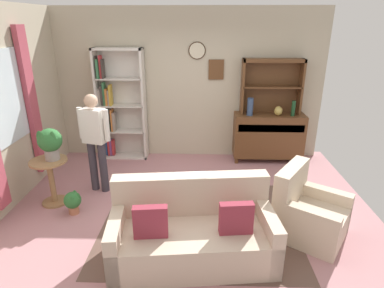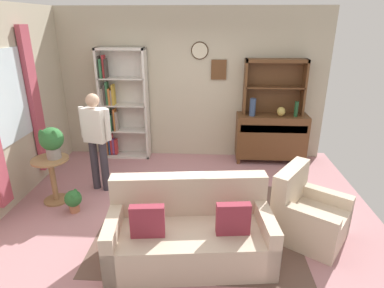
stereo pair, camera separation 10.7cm
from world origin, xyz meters
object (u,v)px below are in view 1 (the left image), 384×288
(sideboard_hutch, at_px, (272,79))
(coffee_table, at_px, (200,193))
(sideboard, at_px, (268,135))
(potted_plant_large, at_px, (50,142))
(book_stack, at_px, (198,185))
(plant_stand, at_px, (51,177))
(bookshelf, at_px, (117,107))
(potted_plant_small, at_px, (73,201))
(couch_floral, at_px, (192,233))
(vase_round, at_px, (278,111))
(armchair_floral, at_px, (308,214))
(person_reading, at_px, (95,137))
(vase_tall, at_px, (250,107))
(bottle_wine, at_px, (293,108))

(sideboard_hutch, bearing_deg, coffee_table, -121.71)
(sideboard, xyz_separation_m, potted_plant_large, (-3.39, -1.68, 0.46))
(book_stack, bearing_deg, plant_stand, 173.98)
(bookshelf, distance_m, potted_plant_small, 2.22)
(couch_floral, bearing_deg, vase_round, 61.37)
(armchair_floral, bearing_deg, person_reading, 160.23)
(bookshelf, relative_size, vase_tall, 6.52)
(potted_plant_large, relative_size, person_reading, 0.30)
(sideboard_hutch, distance_m, coffee_table, 2.73)
(coffee_table, bearing_deg, vase_round, 53.38)
(bookshelf, bearing_deg, vase_round, -2.92)
(bookshelf, distance_m, couch_floral, 3.33)
(bottle_wine, bearing_deg, sideboard, 167.11)
(sideboard, relative_size, sideboard_hutch, 1.18)
(couch_floral, bearing_deg, person_reading, 135.24)
(bookshelf, relative_size, couch_floral, 1.12)
(potted_plant_small, xyz_separation_m, coffee_table, (1.77, -0.00, 0.16))
(plant_stand, bearing_deg, armchair_floral, -10.41)
(vase_round, distance_m, potted_plant_large, 3.88)
(sideboard, bearing_deg, sideboard_hutch, 90.00)
(potted_plant_small, height_order, person_reading, person_reading)
(vase_tall, distance_m, potted_plant_small, 3.39)
(sideboard, xyz_separation_m, sideboard_hutch, (0.00, 0.11, 1.05))
(person_reading, bearing_deg, book_stack, -22.12)
(sideboard_hutch, relative_size, bottle_wine, 3.93)
(potted_plant_large, xyz_separation_m, potted_plant_small, (0.34, -0.29, -0.77))
(potted_plant_large, bearing_deg, bottle_wine, 22.79)
(bottle_wine, bearing_deg, plant_stand, -157.27)
(person_reading, bearing_deg, armchair_floral, -19.77)
(vase_round, height_order, person_reading, person_reading)
(vase_round, relative_size, couch_floral, 0.09)
(potted_plant_small, bearing_deg, plant_stand, 145.52)
(bottle_wine, height_order, armchair_floral, bottle_wine)
(couch_floral, bearing_deg, armchair_floral, 17.48)
(bookshelf, bearing_deg, couch_floral, -62.30)
(bookshelf, height_order, couch_floral, bookshelf)
(person_reading, bearing_deg, vase_tall, 25.74)
(book_stack, bearing_deg, potted_plant_large, 173.30)
(potted_plant_large, bearing_deg, vase_round, 24.58)
(book_stack, bearing_deg, sideboard, 55.84)
(vase_tall, relative_size, vase_round, 1.89)
(potted_plant_small, relative_size, person_reading, 0.21)
(coffee_table, bearing_deg, bookshelf, 127.68)
(sideboard_hutch, distance_m, person_reading, 3.27)
(bookshelf, bearing_deg, book_stack, -52.09)
(bookshelf, height_order, potted_plant_small, bookshelf)
(armchair_floral, relative_size, person_reading, 0.68)
(bottle_wine, distance_m, coffee_table, 2.62)
(sideboard_hutch, relative_size, couch_floral, 0.59)
(vase_round, relative_size, book_stack, 0.88)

